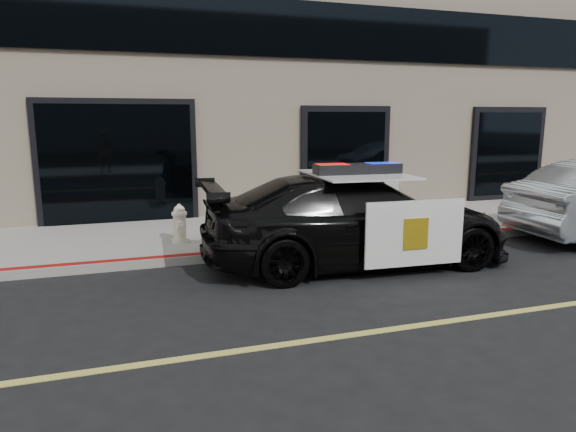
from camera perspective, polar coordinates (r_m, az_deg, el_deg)
name	(u,v)px	position (r m, az deg, el deg)	size (l,w,h in m)	color
ground	(226,353)	(5.69, -6.94, -14.88)	(120.00, 120.00, 0.00)	black
sidewalk_n	(175,238)	(10.61, -12.48, -2.38)	(60.00, 3.50, 0.15)	gray
police_car	(356,219)	(8.75, 7.61, -0.37)	(2.72, 5.47, 1.72)	black
fire_hydrant	(180,225)	(9.82, -11.93, -0.93)	(0.33, 0.46, 0.73)	#F3E8CB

